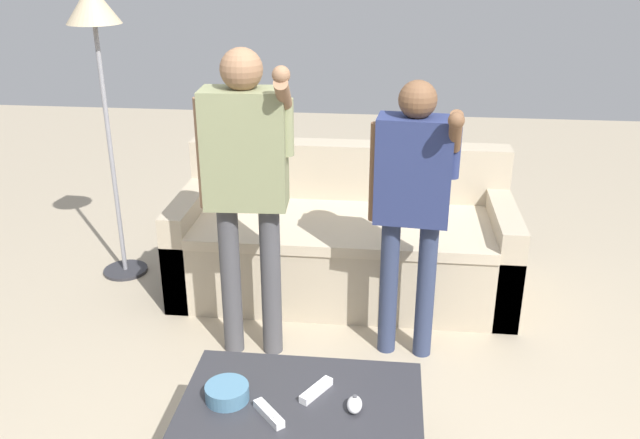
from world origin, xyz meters
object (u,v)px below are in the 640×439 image
Objects in this scene: snack_bowl at (227,393)px; player_left at (246,173)px; game_remote_nunchuk at (355,404)px; floor_lamp at (96,32)px; couch at (344,242)px; game_remote_wand_far at (316,390)px; player_right at (413,191)px; coffee_table at (301,413)px; game_remote_wand_near at (269,414)px.

player_left reaches higher than snack_bowl.
player_left is at bearing 121.05° from game_remote_nunchuk.
snack_bowl is 2.34m from floor_lamp.
floor_lamp reaches higher than snack_bowl.
couch reaches higher than game_remote_wand_far.
player_right is at bearing 56.53° from snack_bowl.
snack_bowl is at bearing -100.06° from couch.
coffee_table is 10.16× the size of game_remote_nunchuk.
player_left reaches higher than player_right.
game_remote_wand_far is at bearing -64.00° from player_left.
player_left reaches higher than couch.
couch is at bearing 85.74° from game_remote_wand_near.
game_remote_nunchuk is (0.17, -1.74, 0.15)m from couch.
snack_bowl is 0.09× the size of floor_lamp.
player_left is 0.80m from player_right.
coffee_table is 2.51m from floor_lamp.
snack_bowl reaches higher than game_remote_wand_far.
player_right is (1.80, -0.72, -0.62)m from floor_lamp.
snack_bowl is 1.85× the size of game_remote_nunchuk.
game_remote_wand_far is (-0.35, -0.96, -0.46)m from player_right.
floor_lamp is at bearing 141.87° from player_left.
player_right is (0.40, 1.01, 0.53)m from coffee_table.
game_remote_wand_far is (0.02, -1.66, 0.14)m from couch.
snack_bowl is at bearing -83.53° from player_left.
coffee_table is 0.63× the size of player_right.
game_remote_nunchuk is (0.20, -0.03, 0.08)m from coffee_table.
couch reaches higher than snack_bowl.
player_right is (0.21, 1.04, 0.45)m from game_remote_nunchuk.
coffee_table is at bearing 172.24° from game_remote_nunchuk.
game_remote_nunchuk is 0.55× the size of game_remote_wand_far.
player_right reaches higher than coffee_table.
floor_lamp is 2.47m from game_remote_wand_far.
floor_lamp is (-1.59, 1.76, 1.07)m from game_remote_nunchuk.
coffee_table is at bearing -91.05° from couch.
player_right is 1.30m from game_remote_wand_near.
game_remote_wand_far is (-0.15, 0.08, -0.01)m from game_remote_nunchuk.
player_right is 8.97× the size of game_remote_wand_far.
game_remote_nunchuk is at bearing -101.20° from player_right.
player_left is 1.10× the size of player_right.
player_right is (0.68, 1.03, 0.44)m from snack_bowl.
game_remote_nunchuk is at bearing -47.86° from floor_lamp.
floor_lamp is at bearing 125.15° from game_remote_wand_near.
game_remote_wand_near is (1.29, -1.83, -1.08)m from floor_lamp.
game_remote_wand_near is (-0.10, -0.10, 0.07)m from coffee_table.
floor_lamp is 2.04m from player_right.
snack_bowl is 0.19m from game_remote_wand_near.
player_left is 9.86× the size of game_remote_wand_far.
couch is 1.67m from game_remote_wand_far.
couch is 1.00m from player_right.
couch is at bearing 88.95° from coffee_table.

